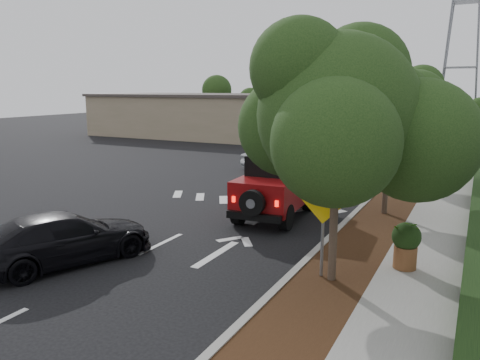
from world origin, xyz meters
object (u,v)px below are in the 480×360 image
Objects in this scene: red_jeep at (278,185)px; speed_hump_sign at (323,212)px; silver_suv_ahead at (296,181)px; black_suv_oncoming at (65,238)px.

speed_hump_sign reaches higher than red_jeep.
speed_hump_sign is at bearing -53.14° from silver_suv_ahead.
red_jeep is at bearing 123.05° from speed_hump_sign.
black_suv_oncoming is at bearing -91.75° from silver_suv_ahead.
red_jeep reaches higher than black_suv_oncoming.
silver_suv_ahead is 11.17m from black_suv_oncoming.
red_jeep is 1.83× the size of speed_hump_sign.
red_jeep is 0.96× the size of black_suv_oncoming.
speed_hump_sign is at bearing -141.59° from black_suv_oncoming.
black_suv_oncoming is 7.11m from speed_hump_sign.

